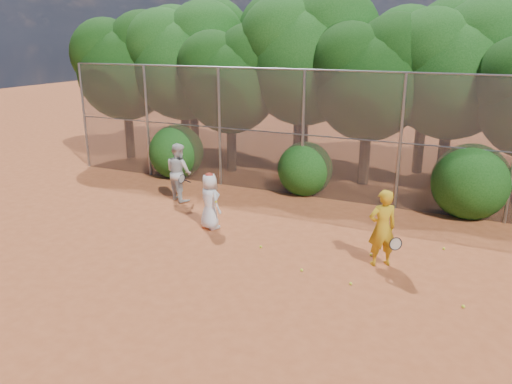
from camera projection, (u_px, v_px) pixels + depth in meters
The scene contains 23 objects.
ground at pixel (249, 278), 10.71m from camera, with size 80.00×80.00×0.00m, color #A34A24.
fence_back at pixel (330, 135), 15.33m from camera, with size 20.05×0.09×4.03m.
tree_0 at pixel (126, 63), 20.30m from camera, with size 4.38×3.81×6.00m.
tree_1 at pixel (184, 58), 19.65m from camera, with size 4.64×4.03×6.35m.
tree_2 at pixel (232, 76), 18.21m from camera, with size 3.99×3.47×5.47m.
tree_3 at pixel (307, 53), 17.82m from camera, with size 4.89×4.26×6.70m.
tree_4 at pixel (372, 74), 16.49m from camera, with size 4.19×3.64×5.73m.
tree_5 at pixel (455, 66), 16.08m from camera, with size 4.51×3.92×6.17m.
tree_9 at pixel (194, 51), 21.99m from camera, with size 4.83×4.20×6.62m.
tree_10 at pixel (302, 45), 20.06m from camera, with size 5.15×4.48×7.06m.
tree_11 at pixel (429, 60), 17.83m from camera, with size 4.64×4.03×6.35m.
bush_0 at pixel (176, 149), 18.28m from camera, with size 2.00×2.00×2.00m, color #144511.
bush_1 at pixel (305, 166), 16.29m from camera, with size 1.80×1.80×1.80m, color #144511.
bush_2 at pixel (471, 178), 14.21m from camera, with size 2.20×2.20×2.20m, color #144511.
player_yellow at pixel (382, 228), 11.08m from camera, with size 0.88×0.72×1.78m.
player_teen at pixel (210, 201), 13.30m from camera, with size 0.88×0.77×1.54m.
player_white at pixel (179, 172), 15.58m from camera, with size 1.09×0.99×1.82m.
ball_0 at pixel (351, 284), 10.40m from camera, with size 0.07×0.07×0.07m, color yellow.
ball_1 at pixel (371, 255), 11.77m from camera, with size 0.07×0.07×0.07m, color yellow.
ball_2 at pixel (302, 270), 11.00m from camera, with size 0.07×0.07×0.07m, color yellow.
ball_3 at pixel (463, 306), 9.52m from camera, with size 0.07×0.07×0.07m, color yellow.
ball_4 at pixel (261, 247), 12.22m from camera, with size 0.07×0.07×0.07m, color yellow.
ball_5 at pixel (444, 249), 12.11m from camera, with size 0.07×0.07×0.07m, color yellow.
Camera 1 is at (4.23, -8.69, 4.97)m, focal length 35.00 mm.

